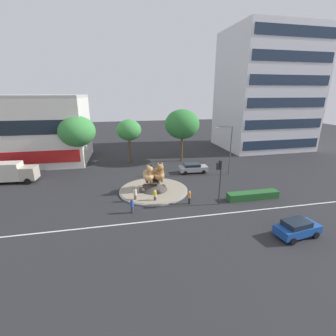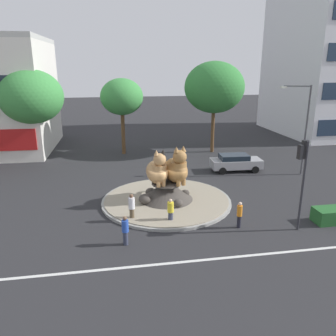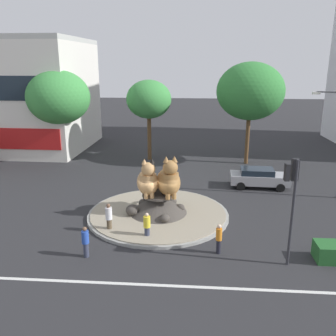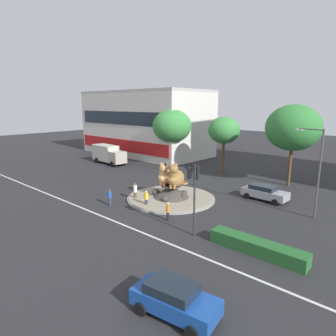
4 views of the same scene
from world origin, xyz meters
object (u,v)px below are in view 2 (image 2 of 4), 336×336
(cat_statue_calico, at_px, (158,171))
(sedan_on_far_lane, at_px, (236,162))
(second_tree_near_tower, at_px, (31,97))
(pedestrian_yellow_shirt, at_px, (171,211))
(pedestrian_blue_shirt, at_px, (125,230))
(broadleaf_tree_behind_island, at_px, (214,87))
(traffic_light_mast, at_px, (303,166))
(streetlight_arm, at_px, (303,124))
(cat_statue_tabby, at_px, (177,169))
(pedestrian_white_shirt, at_px, (132,207))
(pedestrian_orange_shirt, at_px, (239,214))
(third_tree_left, at_px, (122,97))

(cat_statue_calico, distance_m, sedan_on_far_lane, 10.24)
(cat_statue_calico, height_order, second_tree_near_tower, second_tree_near_tower)
(pedestrian_yellow_shirt, distance_m, pedestrian_blue_shirt, 3.55)
(broadleaf_tree_behind_island, height_order, pedestrian_yellow_shirt, broadleaf_tree_behind_island)
(traffic_light_mast, bearing_deg, second_tree_near_tower, 36.47)
(broadleaf_tree_behind_island, distance_m, pedestrian_yellow_shirt, 19.13)
(cat_statue_calico, relative_size, pedestrian_blue_shirt, 1.65)
(streetlight_arm, height_order, sedan_on_far_lane, streetlight_arm)
(cat_statue_tabby, height_order, second_tree_near_tower, second_tree_near_tower)
(cat_statue_calico, distance_m, broadleaf_tree_behind_island, 16.12)
(cat_statue_tabby, xyz_separation_m, sedan_on_far_lane, (6.68, 6.19, -1.62))
(streetlight_arm, xyz_separation_m, pedestrian_yellow_shirt, (-12.73, -7.53, -3.65))
(streetlight_arm, relative_size, pedestrian_white_shirt, 4.32)
(second_tree_near_tower, bearing_deg, pedestrian_orange_shirt, -50.26)
(broadleaf_tree_behind_island, xyz_separation_m, third_tree_left, (-9.62, 0.84, -0.91))
(broadleaf_tree_behind_island, relative_size, pedestrian_white_shirt, 5.41)
(cat_statue_calico, relative_size, pedestrian_yellow_shirt, 1.74)
(cat_statue_calico, xyz_separation_m, second_tree_near_tower, (-10.34, 13.05, 3.90))
(cat_statue_tabby, xyz_separation_m, pedestrian_blue_shirt, (-3.82, -5.35, -1.57))
(broadleaf_tree_behind_island, bearing_deg, sedan_on_far_lane, -89.43)
(second_tree_near_tower, xyz_separation_m, pedestrian_white_shirt, (8.38, -15.55, -5.33))
(streetlight_arm, bearing_deg, pedestrian_yellow_shirt, 46.97)
(cat_statue_calico, xyz_separation_m, pedestrian_blue_shirt, (-2.50, -5.33, -1.50))
(cat_statue_tabby, relative_size, pedestrian_orange_shirt, 1.82)
(third_tree_left, distance_m, pedestrian_blue_shirt, 20.14)
(pedestrian_yellow_shirt, bearing_deg, traffic_light_mast, 121.40)
(second_tree_near_tower, distance_m, pedestrian_yellow_shirt, 20.18)
(traffic_light_mast, height_order, pedestrian_orange_shirt, traffic_light_mast)
(cat_statue_calico, bearing_deg, pedestrian_yellow_shirt, -6.54)
(cat_statue_tabby, distance_m, pedestrian_orange_shirt, 5.57)
(cat_statue_calico, distance_m, second_tree_near_tower, 17.10)
(pedestrian_orange_shirt, bearing_deg, traffic_light_mast, -82.73)
(cat_statue_calico, height_order, cat_statue_tabby, cat_statue_tabby)
(pedestrian_blue_shirt, height_order, pedestrian_white_shirt, pedestrian_white_shirt)
(pedestrian_yellow_shirt, relative_size, sedan_on_far_lane, 0.34)
(third_tree_left, height_order, sedan_on_far_lane, third_tree_left)
(pedestrian_orange_shirt, bearing_deg, sedan_on_far_lane, 1.12)
(sedan_on_far_lane, bearing_deg, traffic_light_mast, -90.12)
(traffic_light_mast, relative_size, broadleaf_tree_behind_island, 0.55)
(third_tree_left, relative_size, sedan_on_far_lane, 1.72)
(broadleaf_tree_behind_island, distance_m, pedestrian_blue_shirt, 22.18)
(pedestrian_orange_shirt, bearing_deg, pedestrian_blue_shirt, 117.91)
(pedestrian_white_shirt, bearing_deg, traffic_light_mast, 118.59)
(streetlight_arm, bearing_deg, cat_statue_calico, 34.77)
(pedestrian_white_shirt, height_order, sedan_on_far_lane, pedestrian_white_shirt)
(cat_statue_tabby, relative_size, second_tree_near_tower, 0.33)
(third_tree_left, relative_size, pedestrian_yellow_shirt, 5.03)
(pedestrian_yellow_shirt, distance_m, pedestrian_white_shirt, 2.40)
(second_tree_near_tower, xyz_separation_m, pedestrian_yellow_shirt, (10.67, -16.23, -5.45))
(broadleaf_tree_behind_island, bearing_deg, cat_statue_calico, -120.82)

